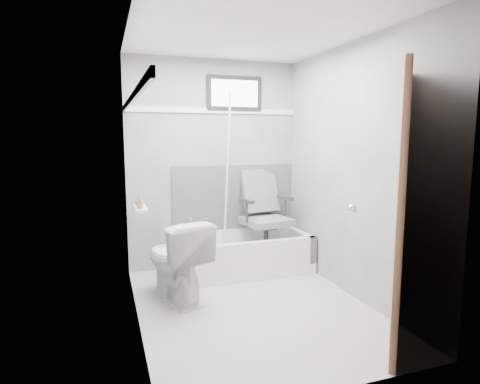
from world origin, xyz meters
name	(u,v)px	position (x,y,z in m)	size (l,w,h in m)	color
floor	(252,306)	(0.00, 0.00, 0.00)	(2.60, 2.60, 0.00)	silver
ceiling	(254,29)	(0.00, 0.00, 2.40)	(2.60, 2.60, 0.00)	silver
wall_back	(214,165)	(0.00, 1.30, 1.20)	(2.00, 0.02, 2.40)	slate
wall_front	(335,195)	(0.00, -1.30, 1.20)	(2.00, 0.02, 2.40)	slate
wall_left	(134,178)	(-1.00, 0.00, 1.20)	(0.02, 2.60, 2.40)	slate
wall_right	(352,171)	(1.00, 0.00, 1.20)	(0.02, 2.60, 2.40)	slate
bathtub	(243,253)	(0.23, 0.93, 0.21)	(1.50, 0.70, 0.42)	white
office_chair	(266,215)	(0.54, 0.98, 0.63)	(0.59, 0.59, 1.02)	slate
toilet	(176,260)	(-0.62, 0.38, 0.38)	(0.43, 0.77, 0.76)	white
door	(463,218)	(0.98, -1.28, 1.00)	(0.78, 0.78, 2.00)	brown
window	(234,93)	(0.25, 1.29, 2.02)	(0.66, 0.04, 0.40)	black
backerboard	(234,197)	(0.25, 1.29, 0.80)	(1.50, 0.02, 0.78)	#4C4C4F
trim_back	(214,111)	(0.00, 1.29, 1.82)	(2.00, 0.02, 0.06)	white
trim_left	(133,97)	(-0.99, 0.00, 1.82)	(0.02, 2.60, 0.06)	white
pole	(227,179)	(0.09, 1.06, 1.05)	(0.02, 0.02, 1.95)	white
shelf	(141,208)	(-0.93, 0.33, 0.90)	(0.10, 0.32, 0.03)	white
soap_bottle_a	(140,202)	(-0.94, 0.25, 0.97)	(0.05, 0.05, 0.10)	#9C7D4E
soap_bottle_b	(139,201)	(-0.94, 0.39, 0.96)	(0.07, 0.07, 0.09)	slate
faucet	(198,221)	(-0.20, 1.27, 0.55)	(0.26, 0.10, 0.16)	silver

